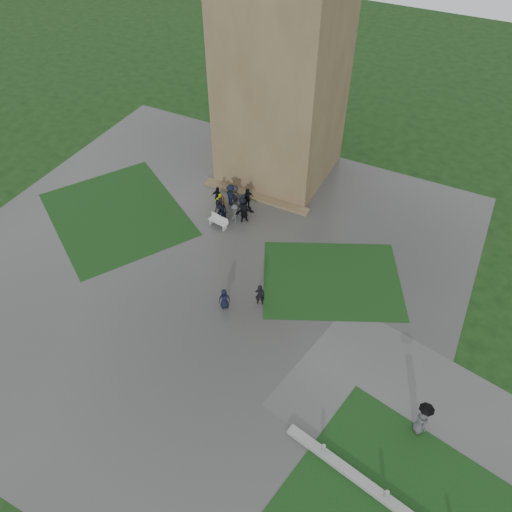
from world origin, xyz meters
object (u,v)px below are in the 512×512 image
at_px(bench, 219,221).
at_px(pedestrian_mid, 224,299).
at_px(pedestrian_near, 260,295).
at_px(pedestrian_path, 423,418).
at_px(tower, 283,65).

height_order(bench, pedestrian_mid, pedestrian_mid).
relative_size(bench, pedestrian_near, 0.98).
height_order(pedestrian_near, pedestrian_path, pedestrian_path).
xyz_separation_m(tower, pedestrian_near, (5.17, -14.00, -8.16)).
bearing_deg(pedestrian_mid, bench, 87.44).
relative_size(tower, pedestrian_path, 7.86).
xyz_separation_m(bench, pedestrian_path, (17.04, -9.25, 0.72)).
bearing_deg(pedestrian_path, bench, 151.51).
relative_size(bench, pedestrian_path, 0.71).
bearing_deg(pedestrian_path, pedestrian_near, 160.36).
xyz_separation_m(pedestrian_near, pedestrian_path, (10.99, -3.92, 0.36)).
height_order(bench, pedestrian_path, pedestrian_path).
height_order(tower, bench, tower).
bearing_deg(bench, pedestrian_mid, -47.73).
relative_size(bench, pedestrian_mid, 1.08).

